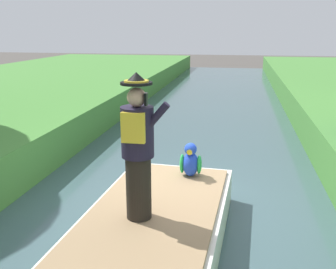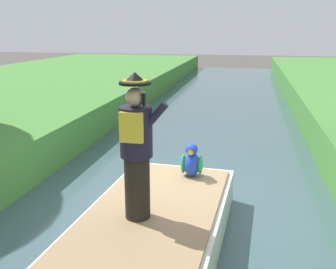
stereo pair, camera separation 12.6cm
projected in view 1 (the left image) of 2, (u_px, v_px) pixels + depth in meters
The scene contains 5 objects.
ground_plane at pixel (171, 210), 6.69m from camera, with size 80.00×80.00×0.00m, color #4C4742.
canal_water at pixel (171, 207), 6.68m from camera, with size 5.50×48.00×0.10m, color #3D565B.
boat at pixel (149, 239), 5.01m from camera, with size 2.01×4.29×0.61m.
person_pirate at pixel (138, 148), 4.69m from camera, with size 0.61×0.42×1.85m.
parrot_plush at pixel (191, 162), 6.25m from camera, with size 0.36×0.34×0.57m.
Camera 1 is at (1.05, -6.01, 3.05)m, focal length 41.17 mm.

